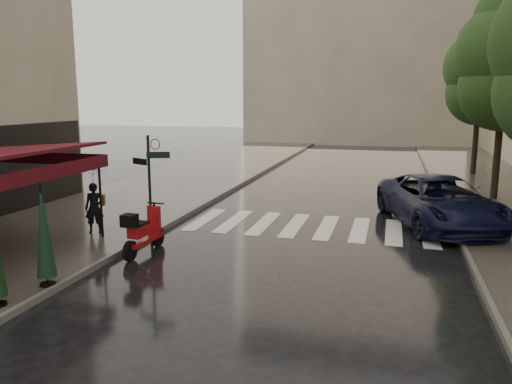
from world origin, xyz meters
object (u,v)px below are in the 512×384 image
at_px(scooter, 143,233).
at_px(parked_car, 440,201).
at_px(pedestrian_with_umbrella, 93,181).
at_px(parasol_back, 44,232).

height_order(scooter, parked_car, parked_car).
distance_m(pedestrian_with_umbrella, parasol_back, 4.36).
relative_size(scooter, parked_car, 0.33).
distance_m(pedestrian_with_umbrella, scooter, 2.75).
bearing_deg(parked_car, parasol_back, -154.66).
height_order(pedestrian_with_umbrella, parasol_back, pedestrian_with_umbrella).
bearing_deg(pedestrian_with_umbrella, parasol_back, -93.55).
xyz_separation_m(pedestrian_with_umbrella, parked_car, (10.10, 4.11, -0.89)).
distance_m(pedestrian_with_umbrella, parked_car, 10.94).
bearing_deg(parked_car, pedestrian_with_umbrella, -175.99).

